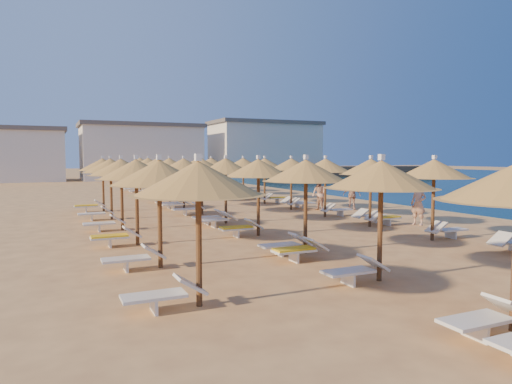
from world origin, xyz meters
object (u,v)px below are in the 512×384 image
parasol_row_east (307,166)px  jetty (340,172)px  beachgoer_a (418,204)px  parasol_row_west (213,167)px  beachgoer_b (319,194)px  beachgoer_c (352,195)px

parasol_row_east → jetty: bearing=53.0°
jetty → beachgoer_a: beachgoer_a is taller
parasol_row_west → beachgoer_a: size_ratio=21.97×
parasol_row_west → beachgoer_b: parasol_row_west is taller
beachgoer_a → beachgoer_c: size_ratio=1.11×
beachgoer_b → beachgoer_a: bearing=4.7°
beachgoer_a → beachgoer_c: bearing=151.6°
beachgoer_a → parasol_row_west: bearing=-147.5°
parasol_row_west → beachgoer_c: parasol_row_west is taller
beachgoer_c → beachgoer_b: bearing=-168.5°
beachgoer_b → beachgoer_c: (1.89, -0.42, -0.08)m
beachgoer_b → beachgoer_c: size_ratio=1.09×
jetty → beachgoer_a: size_ratio=16.22×
parasol_row_east → beachgoer_b: size_ratio=22.41×
jetty → beachgoer_a: 49.02m
parasol_row_west → beachgoer_b: bearing=6.3°
beachgoer_b → parasol_row_east: bearing=-63.8°
beachgoer_a → beachgoer_b: size_ratio=1.02×
jetty → parasol_row_west: size_ratio=0.74×
jetty → beachgoer_b: size_ratio=16.54×
parasol_row_east → parasol_row_west: 5.20m
beachgoer_a → beachgoer_b: (-1.04, 6.35, -0.02)m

